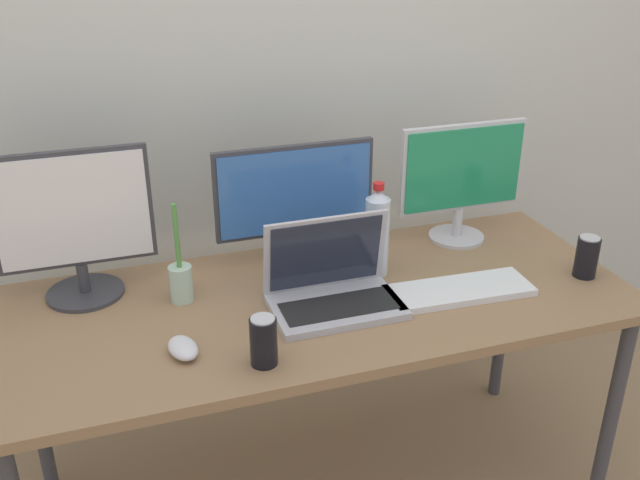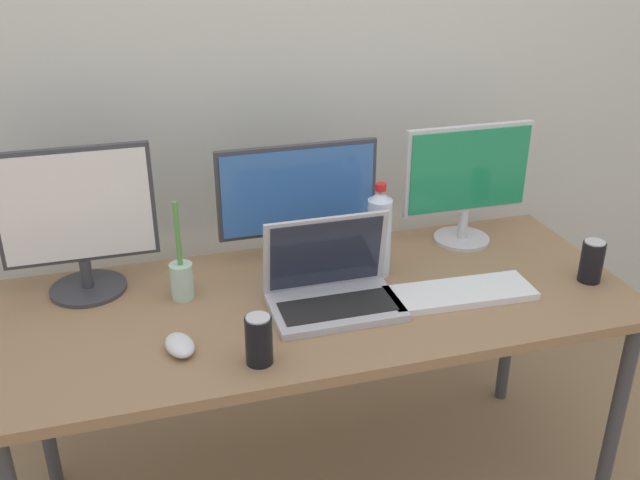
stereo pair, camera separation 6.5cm
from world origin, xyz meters
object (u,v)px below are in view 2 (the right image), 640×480
(keyboard_main, at_px, (460,293))
(mouse_by_keyboard, at_px, (180,345))
(soda_can_near_keyboard, at_px, (259,340))
(bamboo_vase, at_px, (182,277))
(laptop_silver, at_px, (332,286))
(soda_can_by_laptop, at_px, (592,261))
(work_desk, at_px, (320,317))
(monitor_left, at_px, (78,219))
(water_bottle, at_px, (379,233))
(monitor_center, at_px, (296,199))
(monitor_right, at_px, (467,179))

(keyboard_main, height_order, mouse_by_keyboard, mouse_by_keyboard)
(keyboard_main, distance_m, soda_can_near_keyboard, 0.63)
(bamboo_vase, bearing_deg, soda_can_near_keyboard, -68.80)
(laptop_silver, bearing_deg, bamboo_vase, 158.73)
(soda_can_by_laptop, xyz_separation_m, bamboo_vase, (-1.15, 0.23, 0.00))
(mouse_by_keyboard, xyz_separation_m, bamboo_vase, (0.04, 0.27, 0.04))
(work_desk, xyz_separation_m, soda_can_near_keyboard, (-0.23, -0.25, 0.12))
(mouse_by_keyboard, bearing_deg, monitor_left, 107.56)
(water_bottle, bearing_deg, monitor_center, 145.41)
(monitor_right, bearing_deg, monitor_center, 179.59)
(monitor_right, xyz_separation_m, soda_can_near_keyboard, (-0.78, -0.48, -0.15))
(laptop_silver, bearing_deg, monitor_center, 95.56)
(laptop_silver, relative_size, bamboo_vase, 1.21)
(work_desk, xyz_separation_m, laptop_silver, (0.02, -0.04, 0.12))
(monitor_center, bearing_deg, keyboard_main, -40.87)
(monitor_right, xyz_separation_m, water_bottle, (-0.35, -0.14, -0.08))
(monitor_center, relative_size, bamboo_vase, 1.67)
(keyboard_main, relative_size, soda_can_near_keyboard, 3.30)
(monitor_center, bearing_deg, monitor_left, -179.24)
(work_desk, height_order, bamboo_vase, bamboo_vase)
(soda_can_near_keyboard, bearing_deg, water_bottle, 38.65)
(monitor_right, height_order, bamboo_vase, monitor_right)
(work_desk, relative_size, mouse_by_keyboard, 16.23)
(work_desk, height_order, monitor_center, monitor_center)
(work_desk, height_order, soda_can_by_laptop, soda_can_by_laptop)
(monitor_right, relative_size, mouse_by_keyboard, 3.88)
(laptop_silver, distance_m, mouse_by_keyboard, 0.44)
(work_desk, distance_m, bamboo_vase, 0.40)
(laptop_silver, height_order, soda_can_near_keyboard, laptop_silver)
(monitor_right, height_order, soda_can_near_keyboard, monitor_right)
(keyboard_main, relative_size, bamboo_vase, 1.44)
(soda_can_near_keyboard, bearing_deg, bamboo_vase, 111.20)
(work_desk, bearing_deg, monitor_left, 160.02)
(laptop_silver, bearing_deg, mouse_by_keyboard, -164.72)
(monitor_center, xyz_separation_m, laptop_silver, (0.03, -0.27, -0.15))
(soda_can_by_laptop, bearing_deg, work_desk, 171.29)
(monitor_left, bearing_deg, work_desk, -19.98)
(monitor_left, height_order, soda_can_by_laptop, monitor_left)
(monitor_right, bearing_deg, soda_can_by_laptop, -56.23)
(monitor_left, xyz_separation_m, soda_can_near_keyboard, (0.40, -0.48, -0.16))
(laptop_silver, xyz_separation_m, bamboo_vase, (-0.39, 0.15, 0.01))
(keyboard_main, bearing_deg, soda_can_near_keyboard, -163.14)
(work_desk, height_order, water_bottle, water_bottle)
(keyboard_main, bearing_deg, bamboo_vase, 166.80)
(water_bottle, height_order, soda_can_by_laptop, water_bottle)
(monitor_center, bearing_deg, soda_can_near_keyboard, -114.30)
(keyboard_main, bearing_deg, laptop_silver, 173.11)
(work_desk, height_order, mouse_by_keyboard, mouse_by_keyboard)
(monitor_right, height_order, water_bottle, monitor_right)
(monitor_right, relative_size, laptop_silver, 1.20)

